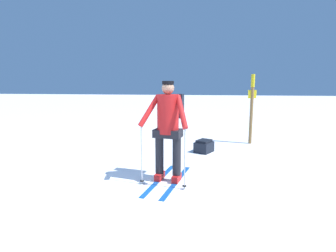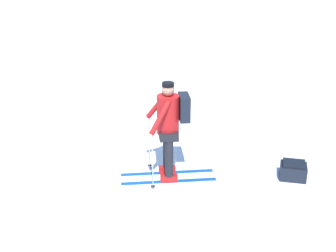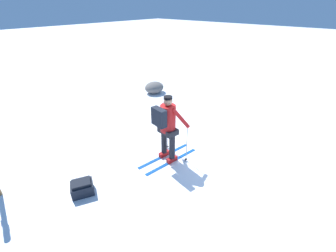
{
  "view_description": "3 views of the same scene",
  "coord_description": "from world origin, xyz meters",
  "views": [
    {
      "loc": [
        -3.7,
        -1.49,
        1.72
      ],
      "look_at": [
        0.78,
        -0.77,
        1.01
      ],
      "focal_mm": 28.0,
      "sensor_mm": 36.0,
      "label": 1
    },
    {
      "loc": [
        -1.07,
        -7.91,
        4.17
      ],
      "look_at": [
        0.78,
        -0.77,
        1.01
      ],
      "focal_mm": 50.0,
      "sensor_mm": 36.0,
      "label": 2
    },
    {
      "loc": [
        4.41,
        2.43,
        3.7
      ],
      "look_at": [
        0.78,
        -0.77,
        1.01
      ],
      "focal_mm": 24.0,
      "sensor_mm": 36.0,
      "label": 3
    }
  ],
  "objects": [
    {
      "name": "dropped_backpack",
      "position": [
        2.94,
        -1.36,
        0.15
      ],
      "size": [
        0.57,
        0.53,
        0.32
      ],
      "color": "black",
      "rests_on": "ground_plane"
    },
    {
      "name": "ground_plane",
      "position": [
        0.0,
        0.0,
        0.0
      ],
      "size": [
        80.0,
        80.0,
        0.0
      ],
      "primitive_type": "plane",
      "color": "white"
    },
    {
      "name": "skier",
      "position": [
        0.81,
        -0.77,
        1.06
      ],
      "size": [
        1.73,
        0.89,
        1.79
      ],
      "color": "#144C9E",
      "rests_on": "ground_plane"
    }
  ]
}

